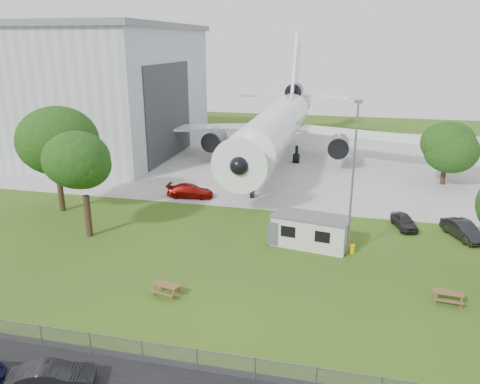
% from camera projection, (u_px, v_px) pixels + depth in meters
% --- Properties ---
extents(ground, '(160.00, 160.00, 0.00)m').
position_uv_depth(ground, '(226.00, 281.00, 32.93)').
color(ground, '#45681A').
extents(concrete_apron, '(120.00, 46.00, 0.03)m').
position_uv_depth(concrete_apron, '(293.00, 157.00, 68.13)').
color(concrete_apron, '#B7B7B2').
rests_on(concrete_apron, ground).
extents(hangar, '(43.00, 31.00, 18.55)m').
position_uv_depth(hangar, '(47.00, 87.00, 71.70)').
color(hangar, '#B2B7BC').
rests_on(hangar, ground).
extents(airliner, '(46.36, 47.73, 17.69)m').
position_uv_depth(airliner, '(278.00, 123.00, 64.97)').
color(airliner, white).
rests_on(airliner, ground).
extents(site_cabin, '(6.93, 3.71, 2.62)m').
position_uv_depth(site_cabin, '(310.00, 231.00, 38.17)').
color(site_cabin, beige).
rests_on(site_cabin, ground).
extents(picnic_west, '(2.10, 1.88, 0.76)m').
position_uv_depth(picnic_west, '(167.00, 295.00, 31.11)').
color(picnic_west, brown).
rests_on(picnic_west, ground).
extents(picnic_east, '(1.93, 1.66, 0.76)m').
position_uv_depth(picnic_east, '(447.00, 302.00, 30.17)').
color(picnic_east, brown).
rests_on(picnic_east, ground).
extents(fence, '(58.00, 0.04, 1.30)m').
position_uv_depth(fence, '(179.00, 368.00, 24.13)').
color(fence, gray).
rests_on(fence, ground).
extents(lamp_mast, '(0.16, 0.16, 12.00)m').
position_uv_depth(lamp_mast, '(352.00, 182.00, 35.04)').
color(lamp_mast, slate).
rests_on(lamp_mast, ground).
extents(tree_west_big, '(8.44, 8.44, 11.49)m').
position_uv_depth(tree_west_big, '(54.00, 139.00, 44.44)').
color(tree_west_big, '#382619').
rests_on(tree_west_big, ground).
extents(tree_west_small, '(5.99, 5.99, 9.31)m').
position_uv_depth(tree_west_small, '(83.00, 166.00, 38.63)').
color(tree_west_small, '#382619').
rests_on(tree_west_small, ground).
extents(tree_far_apron, '(6.26, 6.26, 7.67)m').
position_uv_depth(tree_far_apron, '(447.00, 147.00, 53.84)').
color(tree_far_apron, '#382619').
rests_on(tree_far_apron, ground).
extents(car_centre_sedan, '(4.25, 2.71, 1.32)m').
position_uv_depth(car_centre_sedan, '(51.00, 378.00, 22.44)').
color(car_centre_sedan, black).
rests_on(car_centre_sedan, ground).
extents(car_ne_hatch, '(2.45, 4.02, 1.28)m').
position_uv_depth(car_ne_hatch, '(404.00, 221.00, 42.03)').
color(car_ne_hatch, black).
rests_on(car_ne_hatch, ground).
extents(car_ne_sedan, '(3.27, 4.71, 1.47)m').
position_uv_depth(car_ne_sedan, '(463.00, 230.00, 39.86)').
color(car_ne_sedan, black).
rests_on(car_ne_sedan, ground).
extents(car_apron_van, '(5.15, 2.49, 1.44)m').
position_uv_depth(car_apron_van, '(190.00, 191.00, 50.33)').
color(car_apron_van, maroon).
rests_on(car_apron_van, ground).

